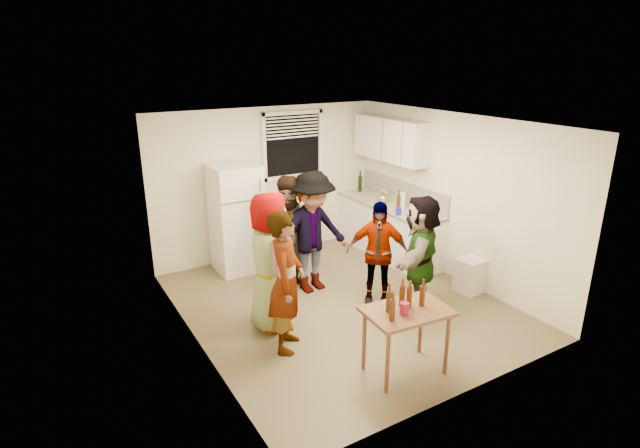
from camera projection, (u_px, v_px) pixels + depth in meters
room at (341, 304)px, 6.92m from camera, size 4.00×4.50×2.50m
window at (293, 145)px, 8.34m from camera, size 1.12×0.10×1.06m
refrigerator at (236, 218)px, 7.81m from camera, size 0.70×0.70×1.70m
counter_lower at (388, 230)px, 8.54m from camera, size 0.60×2.20×0.86m
countertop at (389, 205)px, 8.40m from camera, size 0.64×2.22×0.04m
backsplash at (403, 191)px, 8.47m from camera, size 0.03×2.20×0.36m
upper_cabinets at (390, 139)px, 8.28m from camera, size 0.34×1.60×0.70m
kettle at (383, 203)px, 8.45m from camera, size 0.26×0.22×0.19m
paper_towel at (401, 209)px, 8.10m from camera, size 0.13×0.13×0.27m
wine_bottle at (360, 191)px, 9.16m from camera, size 0.07×0.07×0.28m
beer_bottle_counter at (398, 210)px, 8.04m from camera, size 0.06×0.06×0.25m
blue_cup at (398, 215)px, 7.81m from camera, size 0.09×0.09×0.12m
picture_frame at (385, 193)px, 8.80m from camera, size 0.02×0.17×0.14m
trash_bin at (470, 276)px, 7.22m from camera, size 0.37×0.37×0.50m
serving_table at (403, 371)px, 5.46m from camera, size 0.94×0.67×0.75m
beer_bottle_table at (409, 306)px, 5.29m from camera, size 0.06×0.06×0.22m
red_cup at (404, 314)px, 5.13m from camera, size 0.10×0.10×0.13m
guest_grey at (272, 325)px, 6.38m from camera, size 1.90×1.20×0.56m
guest_stripe at (288, 346)px, 5.92m from camera, size 1.73×1.48×0.40m
guest_back_left at (293, 287)px, 7.43m from camera, size 1.28×1.86×0.64m
guest_back_right at (313, 289)px, 7.37m from camera, size 1.31×1.87×0.66m
guest_black at (375, 300)px, 7.02m from camera, size 1.58×1.66×0.35m
guest_orange at (417, 306)px, 6.86m from camera, size 2.16×2.17×0.47m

